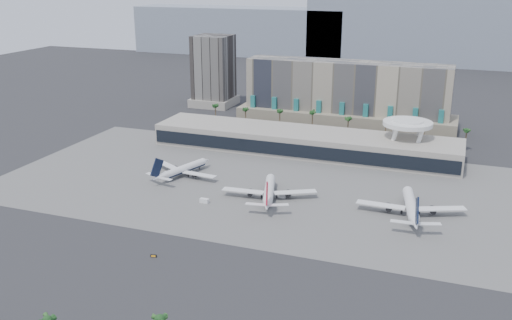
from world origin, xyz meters
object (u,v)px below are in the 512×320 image
(airliner_right, at_px, (411,206))
(service_vehicle_a, at_px, (204,201))
(airliner_centre, at_px, (269,191))
(taxiway_sign, at_px, (154,256))
(service_vehicle_b, at_px, (282,196))
(airliner_left, at_px, (183,169))

(airliner_right, height_order, service_vehicle_a, airliner_right)
(airliner_right, relative_size, service_vehicle_a, 11.74)
(airliner_centre, bearing_deg, airliner_right, -12.93)
(airliner_right, relative_size, taxiway_sign, 20.51)
(service_vehicle_b, bearing_deg, taxiway_sign, -119.96)
(taxiway_sign, bearing_deg, airliner_centre, 58.44)
(airliner_left, distance_m, airliner_centre, 51.58)
(airliner_left, xyz_separation_m, taxiway_sign, (29.06, -79.38, -2.98))
(taxiway_sign, bearing_deg, airliner_right, 26.18)
(airliner_right, height_order, service_vehicle_b, airliner_right)
(airliner_right, relative_size, service_vehicle_b, 14.51)
(airliner_centre, relative_size, service_vehicle_b, 13.47)
(airliner_left, bearing_deg, taxiway_sign, -52.30)
(airliner_centre, xyz_separation_m, service_vehicle_b, (5.37, 2.96, -3.01))
(airliner_centre, height_order, service_vehicle_b, airliner_centre)
(airliner_left, bearing_deg, service_vehicle_a, -30.64)
(airliner_left, xyz_separation_m, airliner_centre, (49.80, -13.42, 0.34))
(airliner_left, relative_size, airliner_centre, 0.90)
(airliner_centre, distance_m, service_vehicle_a, 29.00)
(airliner_right, xyz_separation_m, service_vehicle_b, (-55.79, -0.49, -3.24))
(airliner_centre, xyz_separation_m, taxiway_sign, (-20.74, -65.96, -3.32))
(airliner_left, bearing_deg, airliner_centre, 2.52)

